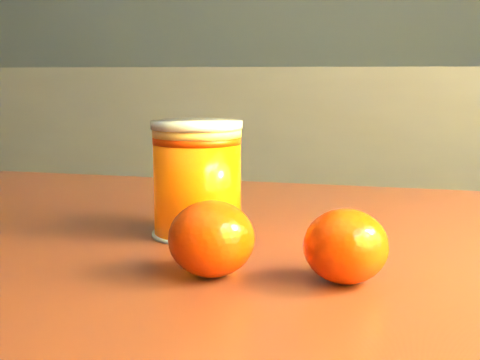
% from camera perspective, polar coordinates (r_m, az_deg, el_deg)
% --- Properties ---
extents(kitchen_counter, '(3.15, 0.60, 0.90)m').
position_cam_1_polar(kitchen_counter, '(2.05, -15.13, -3.49)').
color(kitchen_counter, '#58565C').
rests_on(kitchen_counter, ground).
extents(table, '(1.02, 0.75, 0.74)m').
position_cam_1_polar(table, '(0.60, 2.46, -14.66)').
color(table, maroon).
rests_on(table, ground).
extents(juice_glass, '(0.08, 0.08, 0.10)m').
position_cam_1_polar(juice_glass, '(0.61, -3.66, 0.06)').
color(juice_glass, '#F35704').
rests_on(juice_glass, table).
extents(orange_front, '(0.07, 0.07, 0.06)m').
position_cam_1_polar(orange_front, '(0.49, -2.45, -5.03)').
color(orange_front, '#ED3804').
rests_on(orange_front, table).
extents(orange_back, '(0.08, 0.08, 0.05)m').
position_cam_1_polar(orange_back, '(0.49, 9.02, -5.60)').
color(orange_back, '#ED3804').
rests_on(orange_back, table).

